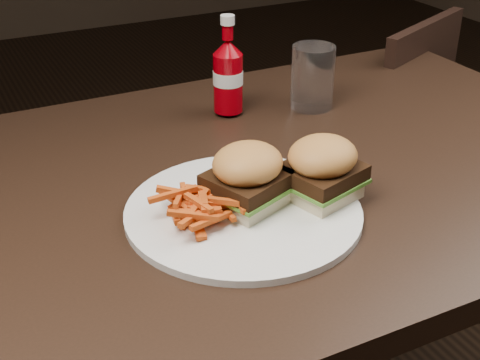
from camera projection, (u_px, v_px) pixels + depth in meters
name	position (u px, v px, depth m)	size (l,w,h in m)	color
dining_table	(275.00, 174.00, 1.07)	(1.20, 0.80, 0.04)	black
chair_far	(353.00, 152.00, 1.82)	(0.36, 0.36, 0.03)	black
plate	(243.00, 212.00, 0.92)	(0.33, 0.33, 0.01)	white
sandwich_half_a	(247.00, 198.00, 0.92)	(0.09, 0.09, 0.02)	#F6F0BE
sandwich_half_b	(321.00, 190.00, 0.94)	(0.09, 0.09, 0.02)	beige
fries_pile	(202.00, 204.00, 0.89)	(0.10, 0.10, 0.04)	#C13C12
ketchup_bottle	(228.00, 83.00, 1.21)	(0.05, 0.05, 0.11)	#900009
tumbler	(312.00, 79.00, 1.24)	(0.08, 0.08, 0.13)	white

